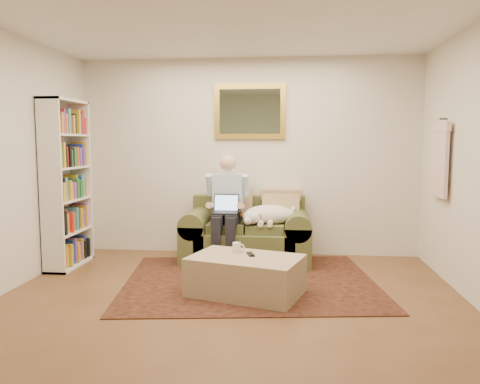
% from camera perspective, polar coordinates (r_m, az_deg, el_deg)
% --- Properties ---
extents(room_shell, '(4.51, 5.00, 2.61)m').
position_cam_1_polar(room_shell, '(4.12, -1.71, 3.34)').
color(room_shell, brown).
rests_on(room_shell, ground).
extents(rug, '(2.91, 2.46, 0.01)m').
position_cam_1_polar(rug, '(5.14, 1.23, -10.80)').
color(rug, black).
rests_on(rug, room_shell).
extents(sofa, '(1.59, 0.81, 0.96)m').
position_cam_1_polar(sofa, '(5.93, 0.83, -5.80)').
color(sofa, brown).
rests_on(sofa, room_shell).
extents(seated_man, '(0.52, 0.75, 1.34)m').
position_cam_1_polar(seated_man, '(5.75, -1.67, -2.19)').
color(seated_man, '#8CB5D8').
rests_on(seated_man, sofa).
extents(laptop, '(0.31, 0.24, 0.22)m').
position_cam_1_polar(laptop, '(5.68, -1.75, -1.95)').
color(laptop, black).
rests_on(laptop, seated_man).
extents(sleeping_dog, '(0.66, 0.41, 0.24)m').
position_cam_1_polar(sleeping_dog, '(5.78, 3.60, -2.77)').
color(sleeping_dog, white).
rests_on(sleeping_dog, sofa).
extents(ottoman, '(1.21, 0.95, 0.38)m').
position_cam_1_polar(ottoman, '(4.66, 0.69, -10.17)').
color(ottoman, tan).
rests_on(ottoman, room_shell).
extents(coffee_mug, '(0.08, 0.08, 0.10)m').
position_cam_1_polar(coffee_mug, '(4.77, -0.41, -6.78)').
color(coffee_mug, white).
rests_on(coffee_mug, ottoman).
extents(tv_remote, '(0.09, 0.16, 0.02)m').
position_cam_1_polar(tv_remote, '(4.67, 1.30, -7.59)').
color(tv_remote, black).
rests_on(tv_remote, ottoman).
extents(bookshelf, '(0.28, 0.80, 2.00)m').
position_cam_1_polar(bookshelf, '(5.97, -20.40, 0.92)').
color(bookshelf, white).
rests_on(bookshelf, room_shell).
extents(wall_mirror, '(0.94, 0.04, 0.72)m').
position_cam_1_polar(wall_mirror, '(6.23, 1.21, 9.79)').
color(wall_mirror, gold).
rests_on(wall_mirror, room_shell).
extents(hanging_shirt, '(0.06, 0.52, 0.90)m').
position_cam_1_polar(hanging_shirt, '(5.57, 23.18, 4.08)').
color(hanging_shirt, beige).
rests_on(hanging_shirt, room_shell).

